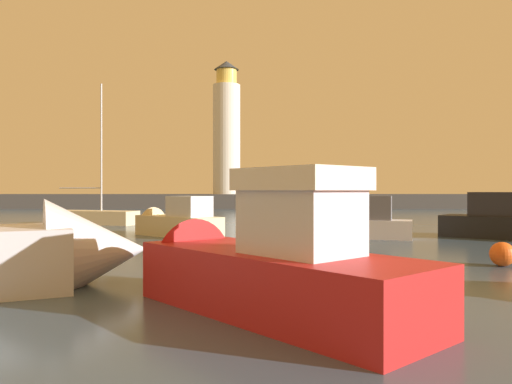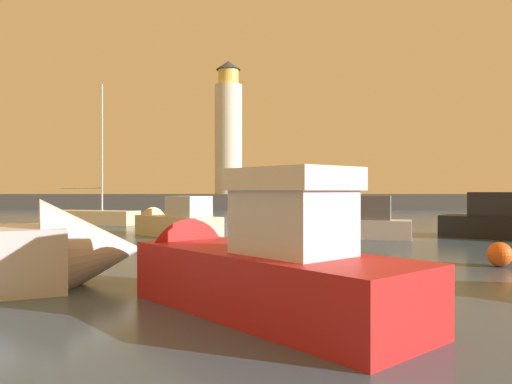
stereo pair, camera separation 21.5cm
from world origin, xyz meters
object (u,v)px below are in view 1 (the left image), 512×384
motorboat_1 (349,224)px  motorboat_5 (168,222)px  lighthouse (225,131)px  mooring_buoy (500,254)px  sailboat_moored (92,217)px  motorboat_3 (242,265)px

motorboat_1 → motorboat_5: motorboat_1 is taller
lighthouse → mooring_buoy: bearing=-76.9°
lighthouse → sailboat_moored: size_ratio=1.79×
motorboat_5 → motorboat_3: bearing=-75.0°
motorboat_3 → motorboat_5: motorboat_3 is taller
lighthouse → sailboat_moored: (-7.51, -30.63, -9.66)m
lighthouse → motorboat_5: lighthouse is taller
mooring_buoy → lighthouse: bearing=103.1°
motorboat_3 → motorboat_5: 16.62m
sailboat_moored → mooring_buoy: size_ratio=12.87×
sailboat_moored → mooring_buoy: sailboat_moored is taller
motorboat_1 → sailboat_moored: size_ratio=0.62×
lighthouse → motorboat_1: 42.58m
motorboat_1 → motorboat_3: motorboat_3 is taller
motorboat_5 → mooring_buoy: bearing=-41.1°
motorboat_3 → mooring_buoy: motorboat_3 is taller
motorboat_5 → sailboat_moored: sailboat_moored is taller
motorboat_1 → mooring_buoy: motorboat_1 is taller
mooring_buoy → motorboat_5: bearing=138.9°
sailboat_moored → mooring_buoy: 27.16m
motorboat_5 → sailboat_moored: 10.98m
lighthouse → motorboat_5: bearing=-91.0°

